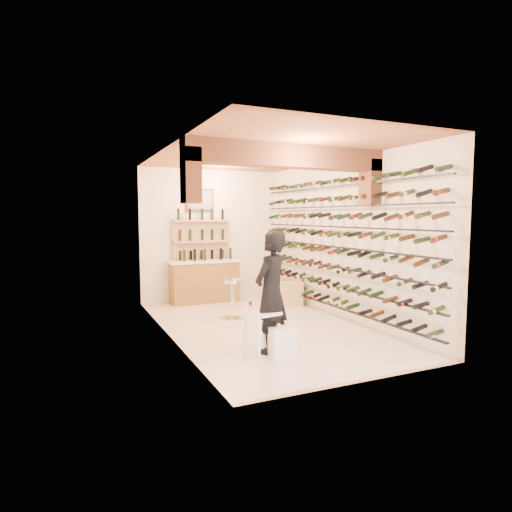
{
  "coord_description": "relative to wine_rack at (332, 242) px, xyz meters",
  "views": [
    {
      "loc": [
        -3.37,
        -7.2,
        2.07
      ],
      "look_at": [
        0.0,
        0.3,
        1.3
      ],
      "focal_mm": 30.26,
      "sensor_mm": 36.0,
      "label": 1
    }
  ],
  "objects": [
    {
      "name": "crate_lower",
      "position": [
        -0.13,
        1.4,
        -1.41
      ],
      "size": [
        0.52,
        0.42,
        0.27
      ],
      "primitive_type": "cube",
      "rotation": [
        0.0,
        0.0,
        -0.25
      ],
      "color": "tan",
      "rests_on": "ground"
    },
    {
      "name": "wine_rack",
      "position": [
        0.0,
        0.0,
        0.0
      ],
      "size": [
        0.32,
        5.7,
        2.56
      ],
      "color": "black",
      "rests_on": "ground"
    },
    {
      "name": "ground",
      "position": [
        -1.53,
        0.0,
        -1.55
      ],
      "size": [
        6.0,
        6.0,
        0.0
      ],
      "primitive_type": "plane",
      "color": "beige",
      "rests_on": "ground"
    },
    {
      "name": "white_stool",
      "position": [
        -2.03,
        -1.71,
        -1.33
      ],
      "size": [
        0.39,
        0.39,
        0.43
      ],
      "primitive_type": "cube",
      "rotation": [
        0.0,
        0.0,
        -0.15
      ],
      "color": "white",
      "rests_on": "ground"
    },
    {
      "name": "chrome_barstool",
      "position": [
        -1.85,
        0.73,
        -1.08
      ],
      "size": [
        0.42,
        0.42,
        0.81
      ],
      "rotation": [
        0.0,
        0.0,
        0.2
      ],
      "color": "silver",
      "rests_on": "ground"
    },
    {
      "name": "person",
      "position": [
        -2.06,
        -1.43,
        -0.62
      ],
      "size": [
        0.81,
        0.74,
        1.85
      ],
      "primitive_type": "imported",
      "rotation": [
        0.0,
        0.0,
        3.73
      ],
      "color": "black",
      "rests_on": "ground"
    },
    {
      "name": "crate_upper",
      "position": [
        -0.13,
        1.4,
        -1.14
      ],
      "size": [
        0.55,
        0.44,
        0.28
      ],
      "primitive_type": "cube",
      "rotation": [
        0.0,
        0.0,
        -0.25
      ],
      "color": "tan",
      "rests_on": "crate_lower"
    },
    {
      "name": "back_shelving",
      "position": [
        -1.83,
        2.89,
        -0.38
      ],
      "size": [
        1.4,
        0.31,
        2.73
      ],
      "color": "tan",
      "rests_on": "ground"
    },
    {
      "name": "back_counter",
      "position": [
        -1.83,
        2.65,
        -1.02
      ],
      "size": [
        1.7,
        0.62,
        1.29
      ],
      "color": "olive",
      "rests_on": "ground"
    },
    {
      "name": "room_shell",
      "position": [
        -1.53,
        -0.26,
        0.7
      ],
      "size": [
        3.52,
        6.02,
        3.21
      ],
      "color": "#F1E3D0",
      "rests_on": "ground"
    },
    {
      "name": "tasting_table",
      "position": [
        -2.24,
        -1.47,
        -1.02
      ],
      "size": [
        0.52,
        0.52,
        0.79
      ],
      "rotation": [
        0.0,
        0.0,
        0.18
      ],
      "color": "white",
      "rests_on": "ground"
    }
  ]
}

